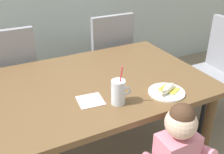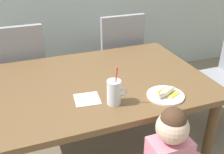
{
  "view_description": "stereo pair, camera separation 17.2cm",
  "coord_description": "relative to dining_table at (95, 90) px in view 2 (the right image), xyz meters",
  "views": [
    {
      "loc": [
        -0.6,
        -1.46,
        1.56
      ],
      "look_at": [
        0.09,
        -0.1,
        0.76
      ],
      "focal_mm": 42.1,
      "sensor_mm": 36.0,
      "label": 1
    },
    {
      "loc": [
        -0.45,
        -1.53,
        1.56
      ],
      "look_at": [
        0.09,
        -0.1,
        0.76
      ],
      "focal_mm": 42.1,
      "sensor_mm": 36.0,
      "label": 2
    }
  ],
  "objects": [
    {
      "name": "dining_chair_left",
      "position": [
        -0.46,
        0.72,
        -0.08
      ],
      "size": [
        0.44,
        0.44,
        0.96
      ],
      "rotation": [
        0.0,
        0.0,
        3.14
      ],
      "color": "gray",
      "rests_on": "ground"
    },
    {
      "name": "milk_cup",
      "position": [
        0.02,
        -0.31,
        0.15
      ],
      "size": [
        0.13,
        0.08,
        0.25
      ],
      "color": "silver",
      "rests_on": "dining_table"
    },
    {
      "name": "paper_napkin",
      "position": [
        -0.12,
        -0.22,
        0.08
      ],
      "size": [
        0.16,
        0.16,
        0.0
      ],
      "primitive_type": "cube",
      "rotation": [
        0.0,
        0.0,
        -0.1
      ],
      "color": "silver",
      "rests_on": "dining_table"
    },
    {
      "name": "dining_table",
      "position": [
        0.0,
        0.0,
        0.0
      ],
      "size": [
        1.54,
        1.03,
        0.7
      ],
      "color": "brown",
      "rests_on": "ground"
    },
    {
      "name": "snack_plate",
      "position": [
        0.35,
        -0.35,
        0.09
      ],
      "size": [
        0.23,
        0.23,
        0.01
      ],
      "primitive_type": "cylinder",
      "color": "white",
      "rests_on": "dining_table"
    },
    {
      "name": "peeled_banana",
      "position": [
        0.35,
        -0.35,
        0.11
      ],
      "size": [
        0.18,
        0.13,
        0.07
      ],
      "rotation": [
        0.0,
        0.0,
        0.43
      ],
      "color": "#F4EAC6",
      "rests_on": "snack_plate"
    },
    {
      "name": "dining_chair_right",
      "position": [
        0.47,
        0.74,
        -0.08
      ],
      "size": [
        0.44,
        0.45,
        0.96
      ],
      "rotation": [
        0.0,
        0.0,
        3.14
      ],
      "color": "gray",
      "rests_on": "ground"
    }
  ]
}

